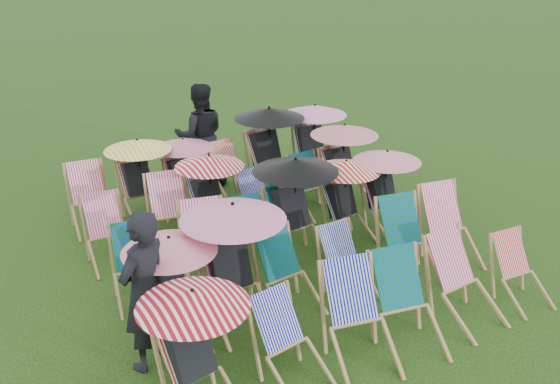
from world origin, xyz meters
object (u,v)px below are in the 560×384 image
deckchair_0 (198,352)px  deckchair_5 (523,272)px  person_rear (200,135)px  person_left (145,291)px  deckchair_29 (314,141)px

deckchair_0 → deckchair_5: size_ratio=1.54×
deckchair_5 → person_rear: bearing=113.3°
deckchair_0 → deckchair_5: bearing=-14.1°
person_rear → deckchair_5: bearing=127.3°
person_left → person_rear: person_rear is taller
deckchair_5 → person_left: size_ratio=0.46×
deckchair_29 → person_rear: person_rear is taller
deckchair_5 → person_left: bearing=169.7°
deckchair_29 → person_left: bearing=-131.4°
person_rear → person_left: bearing=78.4°
deckchair_5 → person_left: (-4.41, 1.07, 0.48)m
deckchair_5 → deckchair_29: (-0.07, 4.73, 0.31)m
deckchair_29 → person_left: (-4.34, -3.66, 0.17)m
person_left → person_rear: (2.43, 4.40, 0.03)m
person_left → deckchair_29: bearing=-169.1°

